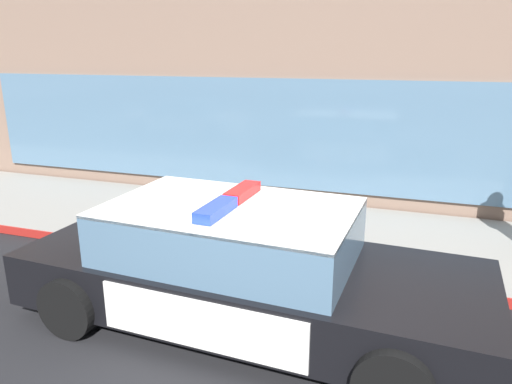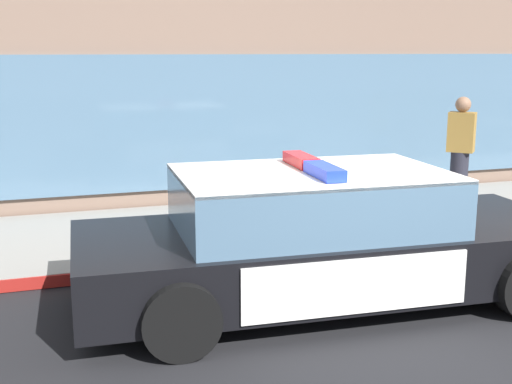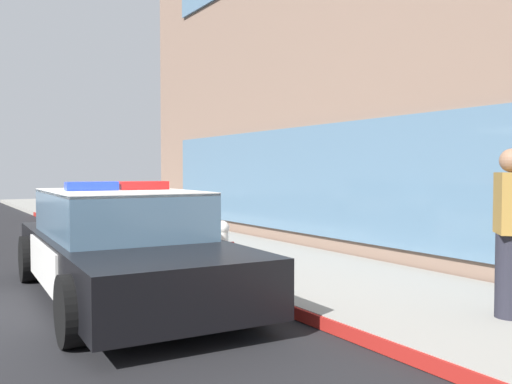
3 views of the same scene
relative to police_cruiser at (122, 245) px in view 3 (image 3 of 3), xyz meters
The scene contains 6 objects.
ground 1.04m from the police_cruiser, 52.05° to the right, with size 48.00×48.00×0.00m, color black.
sidewalk 2.86m from the police_cruiser, 79.99° to the left, with size 48.00×2.94×0.15m, color gray.
curb_red_paint 1.49m from the police_cruiser, 69.04° to the left, with size 28.80×0.04×0.14m, color maroon.
police_cruiser is the anchor object (origin of this frame).
fire_hydrant 1.76m from the police_cruiser, 103.95° to the left, with size 0.34×0.39×0.73m.
pedestrian_on_sidewalk 4.57m from the police_cruiser, 38.54° to the left, with size 0.47×0.46×1.71m.
Camera 3 is at (6.36, -1.58, 1.64)m, focal length 38.18 mm.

